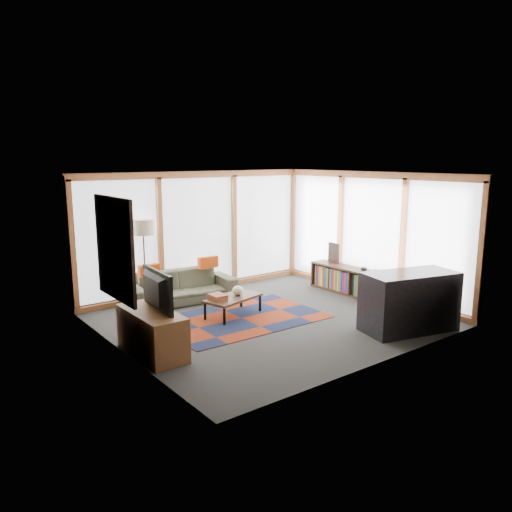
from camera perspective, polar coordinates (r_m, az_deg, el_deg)
ground at (r=9.15m, az=1.53°, el=-7.16°), size 5.50×5.50×0.00m
room_envelope at (r=9.52m, az=1.78°, el=3.10°), size 5.52×5.02×2.62m
rug at (r=9.15m, az=-1.66°, el=-7.13°), size 2.93×1.92×0.01m
sofa at (r=10.18m, az=-8.58°, el=-3.51°), size 2.26×1.09×0.64m
pillow_left at (r=9.81m, az=-12.14°, el=-1.61°), size 0.42×0.13×0.23m
pillow_right at (r=10.35m, az=-5.51°, el=-0.71°), size 0.43×0.14×0.23m
floor_lamp at (r=10.03m, az=-12.62°, el=-0.73°), size 0.43×0.43×1.71m
coffee_table at (r=9.26m, az=-2.63°, el=-5.77°), size 1.19×0.80×0.36m
book_stack at (r=9.01m, az=-4.39°, el=-4.71°), size 0.25×0.31×0.10m
vase at (r=9.29m, az=-2.11°, el=-3.97°), size 0.23×0.23×0.18m
bookshelf at (r=10.78m, az=11.26°, el=-2.95°), size 0.42×2.29×0.57m
bowl_a at (r=10.31m, az=13.63°, el=-1.79°), size 0.24×0.24×0.10m
bowl_b at (r=10.61m, az=12.22°, el=-1.42°), size 0.16×0.16×0.07m
shelf_picture at (r=11.26m, az=8.87°, el=0.37°), size 0.08×0.34×0.44m
tv_console at (r=7.63m, az=-11.81°, el=-8.57°), size 0.55×1.33×0.67m
television at (r=7.49m, az=-11.94°, el=-3.89°), size 0.21×1.04×0.60m
bar_counter at (r=8.81m, az=17.12°, el=-4.99°), size 1.72×1.11×1.00m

